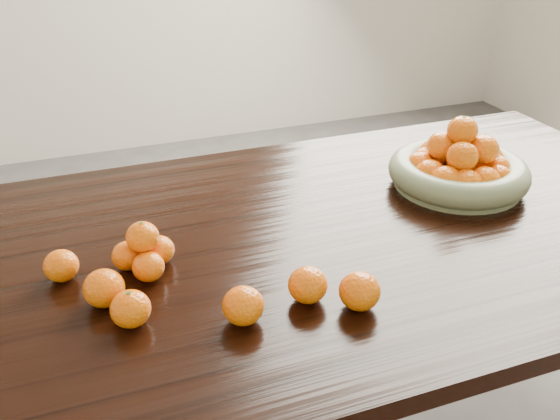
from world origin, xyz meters
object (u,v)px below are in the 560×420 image
object	(u,v)px
loose_orange_0	(131,309)
orange_pyramid	(144,252)
fruit_bowl	(459,168)
dining_table	(290,271)

from	to	relation	value
loose_orange_0	orange_pyramid	bearing A→B (deg)	72.13
fruit_bowl	orange_pyramid	size ratio (longest dim) A/B	2.78
fruit_bowl	loose_orange_0	size ratio (longest dim) A/B	4.89
dining_table	loose_orange_0	xyz separation A→B (m)	(-0.36, -0.18, 0.12)
fruit_bowl	loose_orange_0	xyz separation A→B (m)	(-0.84, -0.27, -0.02)
fruit_bowl	dining_table	bearing A→B (deg)	-170.00
dining_table	loose_orange_0	size ratio (longest dim) A/B	28.52
dining_table	orange_pyramid	world-z (taller)	orange_pyramid
dining_table	fruit_bowl	distance (m)	0.51
orange_pyramid	dining_table	bearing A→B (deg)	3.79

